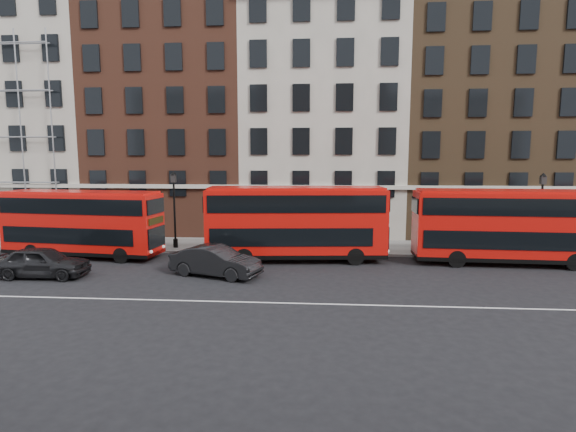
# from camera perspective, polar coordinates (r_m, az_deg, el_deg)

# --- Properties ---
(ground) EXTENTS (120.00, 120.00, 0.00)m
(ground) POSITION_cam_1_polar(r_m,az_deg,el_deg) (22.23, 4.25, -9.44)
(ground) COLOR black
(ground) RESTS_ON ground
(pavement) EXTENTS (80.00, 5.00, 0.15)m
(pavement) POSITION_cam_1_polar(r_m,az_deg,el_deg) (32.41, 4.26, -3.89)
(pavement) COLOR gray
(pavement) RESTS_ON ground
(kerb) EXTENTS (80.00, 0.30, 0.16)m
(kerb) POSITION_cam_1_polar(r_m,az_deg,el_deg) (29.96, 4.26, -4.83)
(kerb) COLOR gray
(kerb) RESTS_ON ground
(road_centre_line) EXTENTS (70.00, 0.12, 0.01)m
(road_centre_line) POSITION_cam_1_polar(r_m,az_deg,el_deg) (20.33, 4.24, -11.07)
(road_centre_line) COLOR white
(road_centre_line) RESTS_ON ground
(building_terrace) EXTENTS (64.00, 11.95, 22.00)m
(building_terrace) POSITION_cam_1_polar(r_m,az_deg,el_deg) (39.33, 3.96, 12.99)
(building_terrace) COLOR #B0A798
(building_terrace) RESTS_ON ground
(bus_a) EXTENTS (10.45, 3.57, 4.30)m
(bus_a) POSITION_cam_1_polar(r_m,az_deg,el_deg) (31.82, -24.71, -0.70)
(bus_a) COLOR red
(bus_a) RESTS_ON ground
(bus_b) EXTENTS (11.24, 3.60, 4.65)m
(bus_b) POSITION_cam_1_polar(r_m,az_deg,el_deg) (27.87, 0.95, -0.70)
(bus_b) COLOR red
(bus_b) RESTS_ON ground
(bus_c) EXTENTS (10.89, 3.09, 4.53)m
(bus_c) POSITION_cam_1_polar(r_m,az_deg,el_deg) (29.96, 25.92, -1.01)
(bus_c) COLOR red
(bus_c) RESTS_ON ground
(car_rear) EXTENTS (4.95, 2.07, 1.67)m
(car_rear) POSITION_cam_1_polar(r_m,az_deg,el_deg) (27.76, -28.76, -5.14)
(car_rear) COLOR black
(car_rear) RESTS_ON ground
(car_front) EXTENTS (5.33, 3.25, 1.66)m
(car_front) POSITION_cam_1_polar(r_m,az_deg,el_deg) (24.95, -9.18, -5.67)
(car_front) COLOR black
(car_front) RESTS_ON ground
(lamp_post_left) EXTENTS (0.44, 0.44, 5.33)m
(lamp_post_left) POSITION_cam_1_polar(r_m,az_deg,el_deg) (32.21, -14.23, 1.23)
(lamp_post_left) COLOR black
(lamp_post_left) RESTS_ON pavement
(lamp_post_right) EXTENTS (0.44, 0.44, 5.33)m
(lamp_post_right) POSITION_cam_1_polar(r_m,az_deg,el_deg) (33.38, 29.44, 0.70)
(lamp_post_right) COLOR black
(lamp_post_right) RESTS_ON pavement
(iron_railings) EXTENTS (6.60, 0.06, 1.00)m
(iron_railings) POSITION_cam_1_polar(r_m,az_deg,el_deg) (34.46, 4.27, -2.23)
(iron_railings) COLOR black
(iron_railings) RESTS_ON pavement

